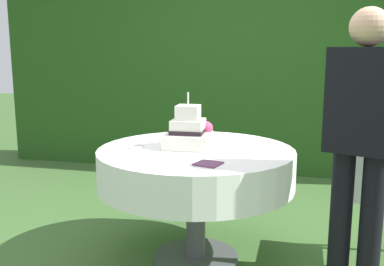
{
  "coord_description": "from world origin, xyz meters",
  "views": [
    {
      "loc": [
        0.62,
        -2.71,
        1.38
      ],
      "look_at": [
        -0.03,
        0.02,
        0.86
      ],
      "focal_mm": 41.25,
      "sensor_mm": 36.0,
      "label": 1
    }
  ],
  "objects_px": {
    "serving_plate_near": "(136,147)",
    "napkin_stack": "(208,164)",
    "wedding_cake": "(189,132)",
    "serving_plate_far": "(200,134)",
    "standing_person": "(361,138)",
    "garden_chair": "(372,185)",
    "cake_table": "(196,168)"
  },
  "relations": [
    {
      "from": "napkin_stack",
      "to": "standing_person",
      "type": "relative_size",
      "value": 0.08
    },
    {
      "from": "cake_table",
      "to": "serving_plate_far",
      "type": "distance_m",
      "value": 0.52
    },
    {
      "from": "serving_plate_far",
      "to": "standing_person",
      "type": "distance_m",
      "value": 1.31
    },
    {
      "from": "wedding_cake",
      "to": "standing_person",
      "type": "xyz_separation_m",
      "value": [
        1.02,
        -0.33,
        0.07
      ]
    },
    {
      "from": "garden_chair",
      "to": "napkin_stack",
      "type": "bearing_deg",
      "value": -150.09
    },
    {
      "from": "napkin_stack",
      "to": "standing_person",
      "type": "distance_m",
      "value": 0.83
    },
    {
      "from": "cake_table",
      "to": "serving_plate_near",
      "type": "distance_m",
      "value": 0.41
    },
    {
      "from": "serving_plate_near",
      "to": "serving_plate_far",
      "type": "height_order",
      "value": "same"
    },
    {
      "from": "serving_plate_far",
      "to": "serving_plate_near",
      "type": "bearing_deg",
      "value": -118.67
    },
    {
      "from": "garden_chair",
      "to": "standing_person",
      "type": "distance_m",
      "value": 0.62
    },
    {
      "from": "napkin_stack",
      "to": "garden_chair",
      "type": "distance_m",
      "value": 1.12
    },
    {
      "from": "wedding_cake",
      "to": "garden_chair",
      "type": "bearing_deg",
      "value": 6.72
    },
    {
      "from": "serving_plate_far",
      "to": "standing_person",
      "type": "relative_size",
      "value": 0.07
    },
    {
      "from": "serving_plate_near",
      "to": "garden_chair",
      "type": "distance_m",
      "value": 1.53
    },
    {
      "from": "wedding_cake",
      "to": "garden_chair",
      "type": "distance_m",
      "value": 1.22
    },
    {
      "from": "cake_table",
      "to": "standing_person",
      "type": "relative_size",
      "value": 0.8
    },
    {
      "from": "napkin_stack",
      "to": "serving_plate_near",
      "type": "bearing_deg",
      "value": 150.53
    },
    {
      "from": "serving_plate_far",
      "to": "standing_person",
      "type": "height_order",
      "value": "standing_person"
    },
    {
      "from": "cake_table",
      "to": "wedding_cake",
      "type": "relative_size",
      "value": 3.52
    },
    {
      "from": "serving_plate_near",
      "to": "cake_table",
      "type": "bearing_deg",
      "value": 9.81
    },
    {
      "from": "serving_plate_far",
      "to": "wedding_cake",
      "type": "bearing_deg",
      "value": -87.16
    },
    {
      "from": "cake_table",
      "to": "wedding_cake",
      "type": "xyz_separation_m",
      "value": [
        -0.06,
        0.04,
        0.23
      ]
    },
    {
      "from": "serving_plate_near",
      "to": "standing_person",
      "type": "bearing_deg",
      "value": -9.25
    },
    {
      "from": "serving_plate_near",
      "to": "napkin_stack",
      "type": "distance_m",
      "value": 0.62
    },
    {
      "from": "serving_plate_far",
      "to": "napkin_stack",
      "type": "distance_m",
      "value": 0.9
    },
    {
      "from": "serving_plate_near",
      "to": "wedding_cake",
      "type": "bearing_deg",
      "value": 17.83
    },
    {
      "from": "serving_plate_near",
      "to": "napkin_stack",
      "type": "height_order",
      "value": "serving_plate_near"
    },
    {
      "from": "cake_table",
      "to": "garden_chair",
      "type": "relative_size",
      "value": 1.43
    },
    {
      "from": "wedding_cake",
      "to": "garden_chair",
      "type": "relative_size",
      "value": 0.41
    },
    {
      "from": "wedding_cake",
      "to": "serving_plate_near",
      "type": "height_order",
      "value": "wedding_cake"
    },
    {
      "from": "serving_plate_near",
      "to": "serving_plate_far",
      "type": "bearing_deg",
      "value": 61.33
    },
    {
      "from": "garden_chair",
      "to": "standing_person",
      "type": "height_order",
      "value": "standing_person"
    }
  ]
}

